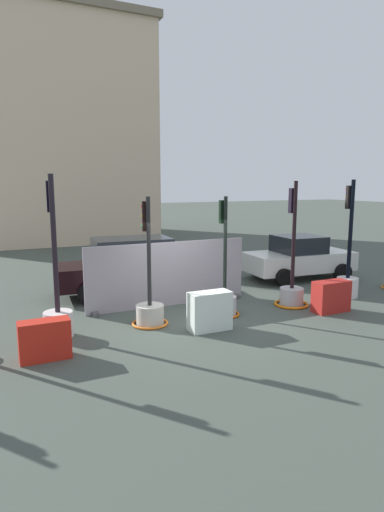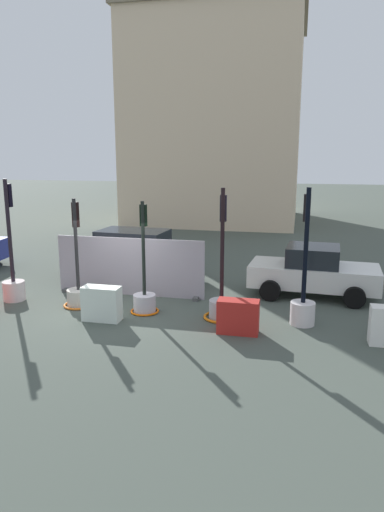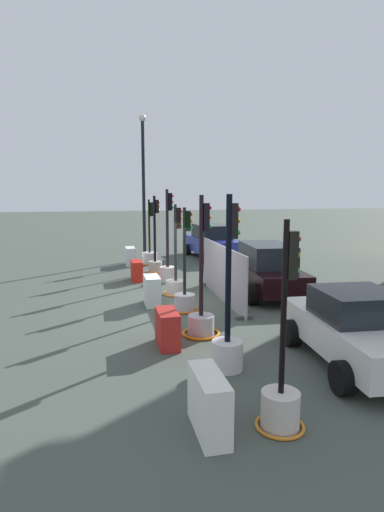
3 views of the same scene
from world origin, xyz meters
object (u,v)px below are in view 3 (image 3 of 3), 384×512
construction_barrier_2 (152,291)px  car_black_sedan (266,269)px  traffic_light_0 (150,255)px  construction_barrier_3 (167,328)px  street_lamp_post (143,177)px  construction_barrier_4 (209,403)px  car_white_van (356,329)px  traffic_light_5 (201,314)px  traffic_light_7 (281,395)px  construction_barrier_1 (137,271)px  traffic_light_3 (176,281)px  traffic_light_1 (155,259)px  car_blue_estate (212,242)px  traffic_light_6 (228,337)px  traffic_light_2 (168,264)px  construction_barrier_0 (130,256)px  traffic_light_4 (185,294)px

construction_barrier_2 → car_black_sedan: bearing=98.5°
traffic_light_0 → construction_barrier_3: (10.93, -0.93, -0.03)m
street_lamp_post → car_black_sedan: bearing=22.1°
construction_barrier_4 → car_white_van: bearing=116.0°
traffic_light_5 → traffic_light_7: traffic_light_5 is taller
traffic_light_5 → construction_barrier_3: size_ratio=3.45×
traffic_light_5 → construction_barrier_4: 4.29m
traffic_light_0 → construction_barrier_1: (3.58, -0.97, -0.06)m
traffic_light_3 → traffic_light_7: (8.51, 0.05, 0.04)m
car_black_sedan → car_white_van: (6.09, -0.55, -0.11)m
traffic_light_1 → car_blue_estate: size_ratio=0.71×
car_black_sedan → car_blue_estate: car_blue_estate is taller
traffic_light_1 → construction_barrier_3: traffic_light_1 is taller
traffic_light_6 → traffic_light_3: bearing=179.0°
traffic_light_3 → car_blue_estate: 8.03m
car_blue_estate → street_lamp_post: size_ratio=0.65×
construction_barrier_1 → traffic_light_0: bearing=164.9°
traffic_light_1 → construction_barrier_1: 1.82m
traffic_light_2 → construction_barrier_0: traffic_light_2 is taller
traffic_light_1 → construction_barrier_4: (12.51, -0.89, -0.13)m
traffic_light_2 → car_blue_estate: size_ratio=0.77×
street_lamp_post → car_blue_estate: bearing=83.7°
traffic_light_5 → car_white_van: traffic_light_5 is taller
construction_barrier_1 → car_blue_estate: (-4.73, 4.43, 0.47)m
construction_barrier_4 → traffic_light_0: bearing=176.5°
construction_barrier_1 → construction_barrier_4: (10.97, 0.07, 0.06)m
traffic_light_5 → construction_barrier_3: bearing=-59.2°
traffic_light_1 → traffic_light_2: (1.97, 0.24, 0.11)m
construction_barrier_2 → car_black_sedan: car_black_sedan is taller
traffic_light_3 → traffic_light_4: bearing=-2.8°
traffic_light_5 → construction_barrier_0: size_ratio=3.38×
traffic_light_5 → traffic_light_6: size_ratio=0.99×
traffic_light_4 → construction_barrier_4: bearing=-8.5°
traffic_light_4 → traffic_light_5: (2.17, -0.03, 0.01)m
traffic_light_4 → construction_barrier_1: bearing=-167.6°
car_blue_estate → traffic_light_7: bearing=-11.6°
traffic_light_0 → street_lamp_post: size_ratio=0.43×
construction_barrier_4 → car_white_van: size_ratio=0.29×
traffic_light_0 → car_black_sedan: (6.70, 3.27, 0.42)m
construction_barrier_3 → street_lamp_post: 13.06m
traffic_light_2 → construction_barrier_1: 1.31m
traffic_light_3 → traffic_light_6: (6.31, -0.11, 0.21)m
street_lamp_post → traffic_light_0: bearing=2.9°
traffic_light_0 → traffic_light_7: size_ratio=0.98×
traffic_light_3 → car_black_sedan: size_ratio=0.67×
traffic_light_0 → traffic_light_2: 4.03m
traffic_light_7 → car_white_van: 3.15m
traffic_light_5 → traffic_light_7: (4.31, 0.18, -0.00)m
traffic_light_0 → construction_barrier_2: (7.30, -0.82, 0.00)m
traffic_light_7 → construction_barrier_3: (-3.74, -1.13, -0.10)m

